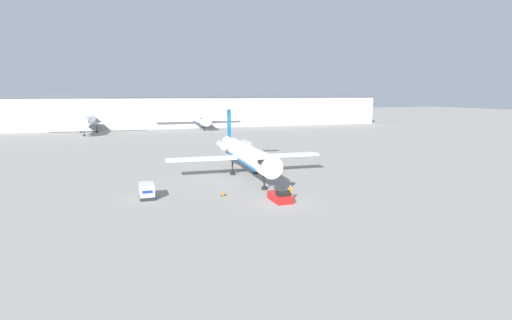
{
  "coord_description": "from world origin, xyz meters",
  "views": [
    {
      "loc": [
        -18.33,
        -43.89,
        13.24
      ],
      "look_at": [
        0.0,
        10.65,
        3.71
      ],
      "focal_mm": 28.0,
      "sensor_mm": 36.0,
      "label": 1
    }
  ],
  "objects": [
    {
      "name": "ground_plane",
      "position": [
        0.0,
        0.0,
        0.0
      ],
      "size": [
        600.0,
        600.0,
        0.0
      ],
      "primitive_type": "plane",
      "color": "gray"
    },
    {
      "name": "terminal_building",
      "position": [
        0.0,
        120.0,
        6.59
      ],
      "size": [
        180.0,
        16.8,
        13.13
      ],
      "color": "#B2B2B7",
      "rests_on": "ground"
    },
    {
      "name": "airplane_main",
      "position": [
        0.6,
        18.04,
        3.76
      ],
      "size": [
        25.66,
        27.32,
        10.58
      ],
      "color": "white",
      "rests_on": "ground"
    },
    {
      "name": "pushback_tug",
      "position": [
        -0.03,
        1.05,
        0.6
      ],
      "size": [
        2.01,
        4.03,
        1.65
      ],
      "color": "#B21919",
      "rests_on": "ground"
    },
    {
      "name": "luggage_cart",
      "position": [
        -15.76,
        7.68,
        0.98
      ],
      "size": [
        1.81,
        2.98,
        1.96
      ],
      "color": "#232326",
      "rests_on": "ground"
    },
    {
      "name": "worker_near_tug",
      "position": [
        1.42,
        1.21,
        0.98
      ],
      "size": [
        0.4,
        0.26,
        1.85
      ],
      "color": "#232838",
      "rests_on": "ground"
    },
    {
      "name": "traffic_cone_left",
      "position": [
        -6.12,
        6.02,
        0.39
      ],
      "size": [
        0.62,
        0.62,
        0.82
      ],
      "color": "black",
      "rests_on": "ground"
    },
    {
      "name": "airplane_parked_far_left",
      "position": [
        10.09,
        111.97,
        3.79
      ],
      "size": [
        32.95,
        30.99,
        10.85
      ],
      "color": "white",
      "rests_on": "ground"
    },
    {
      "name": "airplane_parked_far_right",
      "position": [
        -29.4,
        105.15,
        4.05
      ],
      "size": [
        32.64,
        31.82,
        11.14
      ],
      "color": "white",
      "rests_on": "ground"
    }
  ]
}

